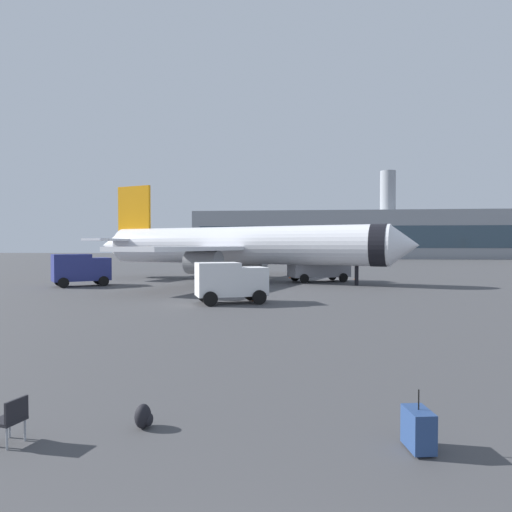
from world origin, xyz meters
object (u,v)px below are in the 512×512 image
Objects in this scene: fuel_truck at (318,264)px; airplane_at_gate at (237,246)px; cargo_van at (230,280)px; traveller_backpack at (144,417)px; safety_cone_mid at (291,274)px; gate_chair at (11,418)px; rolling_suitcase at (418,429)px; safety_cone_near at (356,276)px; service_truck at (81,268)px; safety_cone_far at (256,296)px.

airplane_at_gate is at bearing 179.67° from fuel_truck.
airplane_at_gate is 7.23× the size of cargo_van.
cargo_van reaches higher than traveller_backpack.
gate_chair is (-4.55, -41.12, 0.08)m from safety_cone_mid.
airplane_at_gate is 7.73m from safety_cone_mid.
airplane_at_gate is 37.32m from rolling_suitcase.
safety_cone_near is 0.67× the size of rolling_suitcase.
traveller_backpack is at bearing -98.30° from fuel_truck.
airplane_at_gate reaches higher than safety_cone_mid.
safety_cone_mid reaches higher than traveller_backpack.
traveller_backpack is at bearing -93.38° from safety_cone_mid.
safety_cone_near is at bearing 76.37° from traveller_backpack.
service_truck reaches higher than rolling_suitcase.
airplane_at_gate is at bearing 94.92° from traveller_backpack.
airplane_at_gate is 8.50m from fuel_truck.
cargo_van is 5.77× the size of safety_cone_mid.
safety_cone_near is (10.64, 20.51, -1.09)m from cargo_van.
cargo_van is 23.13m from safety_cone_near.
safety_cone_mid is at bearing 122.48° from fuel_truck.
traveller_backpack is (16.40, -28.88, -1.37)m from service_truck.
service_truck is at bearing -152.65° from airplane_at_gate.
airplane_at_gate is at bearing 27.35° from service_truck.
service_truck is 4.68× the size of rolling_suitcase.
traveller_backpack is (-5.21, -35.73, -1.54)m from fuel_truck.
traveller_backpack is at bearing -86.50° from cargo_van.
traveller_backpack is (3.08, -35.78, -3.42)m from airplane_at_gate.
cargo_van reaches higher than safety_cone_far.
cargo_van is 2.26m from safety_cone_far.
airplane_at_gate is 15.14m from service_truck.
fuel_truck reaches higher than safety_cone_far.
fuel_truck is 5.47m from safety_cone_mid.
safety_cone_near is at bearing 73.77° from gate_chair.
gate_chair is at bearing -106.23° from safety_cone_near.
service_truck is at bearing -158.32° from safety_cone_near.
rolling_suitcase is (-4.27, -39.64, 0.03)m from safety_cone_near.
safety_cone_near is at bearing 15.15° from airplane_at_gate.
fuel_truck is (21.62, 6.85, 0.16)m from service_truck.
safety_cone_mid is (18.77, 11.31, -1.19)m from service_truck.
safety_cone_far is (16.77, -8.97, -1.29)m from service_truck.
gate_chair reaches higher than safety_cone_far.
cargo_van is 4.39× the size of rolling_suitcase.
safety_cone_mid reaches higher than safety_cone_near.
traveller_backpack is at bearing 174.92° from rolling_suitcase.
safety_cone_far is at bearing -77.76° from airplane_at_gate.
safety_cone_mid is 0.97× the size of gate_chair.
rolling_suitcase is (4.86, -20.38, 0.07)m from safety_cone_far.
fuel_truck is at bearing -0.33° from airplane_at_gate.
rolling_suitcase is at bearing -76.57° from safety_cone_far.
airplane_at_gate is at bearing 91.41° from gate_chair.
safety_cone_mid is (-2.84, 4.47, -1.36)m from fuel_truck.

